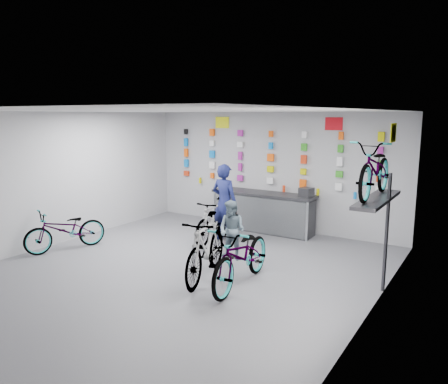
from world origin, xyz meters
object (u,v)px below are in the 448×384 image
Objects in this scene: bike_left at (66,230)px; clerk at (224,202)px; bike_service at (214,220)px; bike_right at (242,255)px; customer at (232,230)px; bike_center at (206,247)px; counter at (263,212)px.

bike_left is 0.97× the size of clerk.
bike_service is at bearing 70.69° from clerk.
customer is (-0.88, 1.12, 0.06)m from bike_right.
clerk is at bearing 123.30° from bike_right.
bike_left is 0.90× the size of bike_center.
bike_center reaches higher than bike_right.
clerk is (-1.75, 2.22, 0.36)m from bike_right.
bike_right is at bearing -68.40° from counter.
bike_left is 4.28m from bike_right.
counter is 3.56m from bike_center.
bike_service is 0.49m from clerk.
clerk is 1.49× the size of customer.
bike_center is at bearing -64.70° from bike_service.
counter is 3.69m from bike_right.
bike_center is at bearing -79.55° from counter.
counter is 1.57m from bike_service.
bike_left is 3.58m from clerk.
clerk reaches higher than customer.
customer is at bearing 131.60° from clerk.
customer is (-0.17, 1.18, 0.02)m from bike_center.
customer reaches higher than counter.
bike_service is at bearing 128.69° from bike_right.
counter is 2.37m from customer.
customer reaches higher than bike_center.
counter is at bearing 104.65° from customer.
bike_service is at bearing -108.64° from counter.
bike_left is 3.29m from bike_service.
clerk is (-0.39, -1.22, 0.42)m from counter.
bike_center is 1.14× the size of bike_service.
clerk is 1.43m from customer.
clerk is at bearing 64.96° from bike_left.
customer is (0.48, -2.32, 0.12)m from counter.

